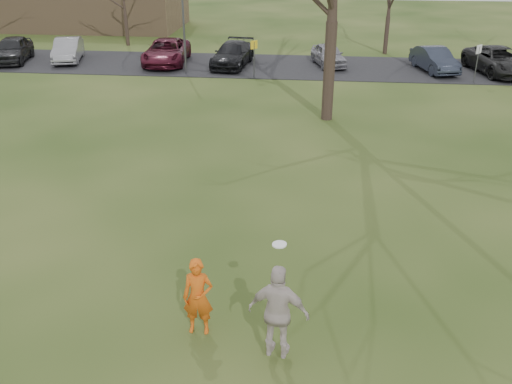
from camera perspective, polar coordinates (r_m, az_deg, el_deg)
ground at (r=12.08m, az=-2.05°, el=-14.70°), size 120.00×120.00×0.00m
parking_strip at (r=35.03m, az=3.68°, el=12.61°), size 62.00×6.50×0.04m
player_defender at (r=11.81m, az=-5.90°, el=-10.55°), size 0.65×0.43×1.74m
car_0 at (r=39.10m, az=-23.50°, el=13.15°), size 2.73×4.75×1.52m
car_1 at (r=38.12m, az=-18.57°, el=13.54°), size 2.50×4.45×1.39m
car_2 at (r=35.93m, az=-9.09°, el=13.90°), size 2.78×5.40×1.46m
car_3 at (r=34.96m, az=-2.41°, el=13.80°), size 2.41×4.90×1.37m
car_4 at (r=35.33m, az=7.37°, el=13.66°), size 2.43×4.00×1.27m
car_5 at (r=35.12m, az=17.68°, el=12.70°), size 2.45×4.34×1.36m
car_6 at (r=35.86m, az=23.44°, el=12.16°), size 3.48×5.66×1.46m
catching_play at (r=10.84m, az=2.32°, el=-12.11°), size 1.24×0.68×2.41m
building at (r=52.08m, az=-19.23°, el=17.70°), size 20.60×8.50×5.14m
lamp_post at (r=32.70m, az=-7.48°, el=18.57°), size 0.34×0.34×6.27m
sign_yellow at (r=31.95m, az=-0.20°, el=14.03°), size 0.35×0.35×2.08m
sign_white at (r=32.92m, az=21.61°, el=12.65°), size 0.35×0.35×2.08m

